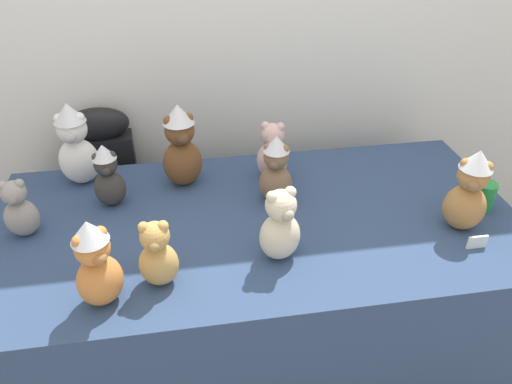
# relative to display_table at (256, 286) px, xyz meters

# --- Properties ---
(wall_back) EXTENTS (7.00, 0.08, 2.60)m
(wall_back) POSITION_rel_display_table_xyz_m (0.00, 0.73, 0.94)
(wall_back) COLOR white
(wall_back) RESTS_ON ground_plane
(display_table) EXTENTS (1.98, 0.96, 0.71)m
(display_table) POSITION_rel_display_table_xyz_m (0.00, 0.00, 0.00)
(display_table) COLOR navy
(display_table) RESTS_ON ground_plane
(instrument_case) EXTENTS (0.29, 0.14, 0.93)m
(instrument_case) POSITION_rel_display_table_xyz_m (-0.62, 0.61, 0.12)
(instrument_case) COLOR black
(instrument_case) RESTS_ON ground_plane
(teddy_bear_charcoal) EXTENTS (0.13, 0.11, 0.26)m
(teddy_bear_charcoal) POSITION_rel_display_table_xyz_m (-0.54, 0.18, 0.48)
(teddy_bear_charcoal) COLOR #383533
(teddy_bear_charcoal) RESTS_ON display_table
(teddy_bear_snow) EXTENTS (0.16, 0.14, 0.35)m
(teddy_bear_snow) POSITION_rel_display_table_xyz_m (-0.67, 0.37, 0.53)
(teddy_bear_snow) COLOR white
(teddy_bear_snow) RESTS_ON display_table
(teddy_bear_blush) EXTENTS (0.16, 0.14, 0.25)m
(teddy_bear_blush) POSITION_rel_display_table_xyz_m (0.11, 0.28, 0.47)
(teddy_bear_blush) COLOR beige
(teddy_bear_blush) RESTS_ON display_table
(teddy_bear_ash) EXTENTS (0.12, 0.11, 0.23)m
(teddy_bear_ash) POSITION_rel_display_table_xyz_m (-0.82, 0.04, 0.46)
(teddy_bear_ash) COLOR gray
(teddy_bear_ash) RESTS_ON display_table
(teddy_bear_honey) EXTENTS (0.13, 0.11, 0.24)m
(teddy_bear_honey) POSITION_rel_display_table_xyz_m (-0.35, -0.28, 0.47)
(teddy_bear_honey) COLOR tan
(teddy_bear_honey) RESTS_ON display_table
(teddy_bear_caramel) EXTENTS (0.18, 0.17, 0.32)m
(teddy_bear_caramel) POSITION_rel_display_table_xyz_m (0.72, -0.17, 0.51)
(teddy_bear_caramel) COLOR #B27A42
(teddy_bear_caramel) RESTS_ON display_table
(teddy_bear_mocha) EXTENTS (0.16, 0.15, 0.28)m
(teddy_bear_mocha) POSITION_rel_display_table_xyz_m (0.09, 0.11, 0.49)
(teddy_bear_mocha) COLOR #7F6047
(teddy_bear_mocha) RESTS_ON display_table
(teddy_bear_cream) EXTENTS (0.17, 0.15, 0.27)m
(teddy_bear_cream) POSITION_rel_display_table_xyz_m (0.04, -0.22, 0.48)
(teddy_bear_cream) COLOR beige
(teddy_bear_cream) RESTS_ON display_table
(teddy_bear_chestnut) EXTENTS (0.18, 0.16, 0.35)m
(teddy_bear_chestnut) POSITION_rel_display_table_xyz_m (-0.26, 0.29, 0.53)
(teddy_bear_chestnut) COLOR brown
(teddy_bear_chestnut) RESTS_ON display_table
(teddy_bear_ginger) EXTENTS (0.18, 0.17, 0.30)m
(teddy_bear_ginger) POSITION_rel_display_table_xyz_m (-0.51, -0.33, 0.50)
(teddy_bear_ginger) COLOR #D17F3D
(teddy_bear_ginger) RESTS_ON display_table
(party_cup_green) EXTENTS (0.08, 0.08, 0.11)m
(party_cup_green) POSITION_rel_display_table_xyz_m (0.87, -0.07, 0.41)
(party_cup_green) COLOR #238C3D
(party_cup_green) RESTS_ON display_table
(name_card_front_left) EXTENTS (0.07, 0.01, 0.05)m
(name_card_front_left) POSITION_rel_display_table_xyz_m (0.72, -0.28, 0.38)
(name_card_front_left) COLOR white
(name_card_front_left) RESTS_ON display_table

